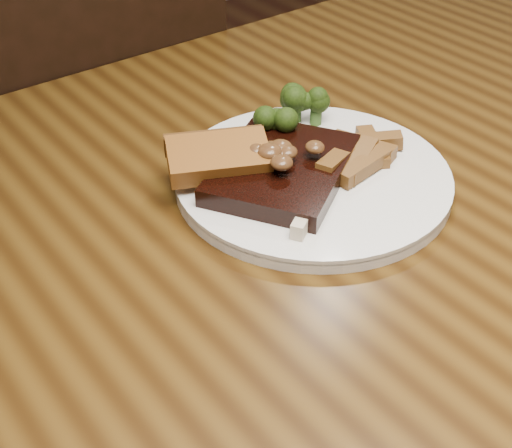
{
  "coord_description": "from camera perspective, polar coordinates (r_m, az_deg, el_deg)",
  "views": [
    {
      "loc": [
        -0.33,
        -0.42,
        1.18
      ],
      "look_at": [
        -0.01,
        -0.0,
        0.78
      ],
      "focal_mm": 50.0,
      "sensor_mm": 36.0,
      "label": 1
    }
  ],
  "objects": [
    {
      "name": "potato_wedges",
      "position": [
        0.78,
        8.2,
        5.65
      ],
      "size": [
        0.09,
        0.09,
        0.02
      ],
      "primitive_type": null,
      "color": "brown",
      "rests_on": "plate"
    },
    {
      "name": "broccoli_cluster",
      "position": [
        0.83,
        2.76,
        8.56
      ],
      "size": [
        0.08,
        0.08,
        0.04
      ],
      "primitive_type": null,
      "color": "#253B0D",
      "rests_on": "plate"
    },
    {
      "name": "garlic_bread",
      "position": [
        0.75,
        -2.97,
        4.08
      ],
      "size": [
        0.12,
        0.1,
        0.02
      ],
      "primitive_type": "cube",
      "rotation": [
        0.0,
        0.0,
        -0.45
      ],
      "color": "#92551A",
      "rests_on": "plate"
    },
    {
      "name": "mushroom_pile",
      "position": [
        0.73,
        2.3,
        5.98
      ],
      "size": [
        0.07,
        0.07,
        0.03
      ],
      "primitive_type": null,
      "color": "#55371A",
      "rests_on": "steak"
    },
    {
      "name": "steak",
      "position": [
        0.75,
        2.11,
        4.29
      ],
      "size": [
        0.2,
        0.19,
        0.02
      ],
      "primitive_type": "cube",
      "rotation": [
        0.0,
        0.0,
        0.56
      ],
      "color": "black",
      "rests_on": "plate"
    },
    {
      "name": "plate",
      "position": [
        0.77,
        4.56,
        3.58
      ],
      "size": [
        0.32,
        0.32,
        0.01
      ],
      "primitive_type": "cylinder",
      "rotation": [
        0.0,
        0.0,
        0.07
      ],
      "color": "white",
      "rests_on": "dining_table"
    },
    {
      "name": "dining_table",
      "position": [
        0.75,
        0.62,
        -6.94
      ],
      "size": [
        1.6,
        0.9,
        0.75
      ],
      "color": "#442C0D",
      "rests_on": "ground"
    },
    {
      "name": "steak_bone",
      "position": [
        0.72,
        4.93,
        2.06
      ],
      "size": [
        0.12,
        0.08,
        0.02
      ],
      "primitive_type": "cube",
      "rotation": [
        0.0,
        0.0,
        0.56
      ],
      "color": "beige",
      "rests_on": "plate"
    },
    {
      "name": "chair_far",
      "position": [
        1.27,
        -13.99,
        4.77
      ],
      "size": [
        0.45,
        0.45,
        0.94
      ],
      "rotation": [
        0.0,
        0.0,
        3.13
      ],
      "color": "black",
      "rests_on": "ground"
    }
  ]
}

